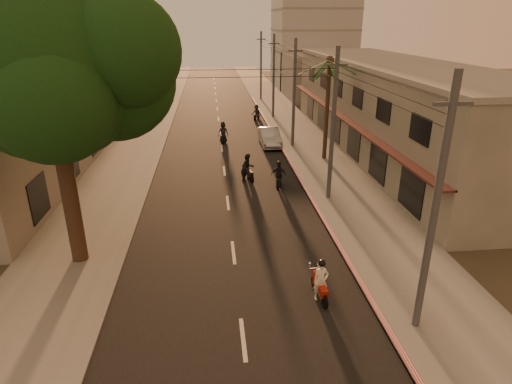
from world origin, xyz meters
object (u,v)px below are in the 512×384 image
at_px(scooter_mid_b, 279,175).
at_px(palm_tree, 330,66).
at_px(scooter_red, 321,282).
at_px(scooter_far_a, 223,133).
at_px(scooter_mid_a, 248,168).
at_px(broadleaf_tree, 60,70).
at_px(scooter_far_b, 257,113).
at_px(parked_car, 270,137).

bearing_deg(scooter_mid_b, palm_tree, 60.89).
bearing_deg(scooter_red, scooter_mid_b, 83.78).
bearing_deg(palm_tree, scooter_far_a, 143.03).
relative_size(scooter_red, scooter_mid_a, 0.93).
bearing_deg(broadleaf_tree, scooter_far_a, 70.90).
relative_size(scooter_mid_a, scooter_far_b, 1.11).
bearing_deg(scooter_far_b, broadleaf_tree, -85.46).
distance_m(scooter_red, scooter_mid_b, 12.34).
xyz_separation_m(broadleaf_tree, scooter_red, (9.81, -4.12, -7.69)).
bearing_deg(scooter_mid_b, scooter_red, -81.44).
height_order(scooter_red, scooter_mid_b, scooter_mid_b).
height_order(scooter_red, scooter_far_b, scooter_red).
xyz_separation_m(scooter_red, scooter_far_b, (1.01, 32.96, 0.03)).
distance_m(palm_tree, parked_car, 8.71).
relative_size(scooter_far_a, scooter_far_b, 1.13).
distance_m(scooter_mid_b, parked_car, 10.24).
relative_size(scooter_far_b, parked_car, 0.38).
bearing_deg(parked_car, scooter_mid_a, -107.94).
height_order(scooter_mid_a, scooter_far_a, scooter_far_a).
distance_m(scooter_red, scooter_far_a, 24.02).
xyz_separation_m(palm_tree, scooter_red, (-4.81, -17.98, -6.37)).
bearing_deg(scooter_far_b, parked_car, -64.66).
distance_m(broadleaf_tree, scooter_red, 13.13).
distance_m(broadleaf_tree, scooter_far_b, 31.74).
xyz_separation_m(broadleaf_tree, scooter_mid_b, (10.07, 8.22, -7.66)).
xyz_separation_m(palm_tree, parked_car, (-3.75, 4.57, -6.39)).
distance_m(scooter_mid_a, parked_car, 9.17).
height_order(broadleaf_tree, scooter_mid_b, broadleaf_tree).
height_order(scooter_far_a, scooter_far_b, scooter_far_a).
bearing_deg(scooter_mid_a, parked_car, 54.03).
distance_m(palm_tree, scooter_far_b, 16.71).
distance_m(scooter_far_a, parked_car, 4.23).
height_order(scooter_mid_a, scooter_mid_b, scooter_mid_a).
distance_m(scooter_far_b, parked_car, 10.41).
relative_size(broadleaf_tree, parked_car, 2.60).
bearing_deg(scooter_far_b, scooter_mid_a, -72.76).
xyz_separation_m(scooter_mid_a, parked_car, (2.69, 8.76, -0.12)).
relative_size(scooter_mid_a, parked_car, 0.42).
relative_size(scooter_mid_a, scooter_mid_b, 1.07).
bearing_deg(scooter_far_b, palm_tree, -50.69).
bearing_deg(parked_car, scooter_red, -93.55).
xyz_separation_m(broadleaf_tree, scooter_far_b, (10.81, 28.84, -7.66)).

